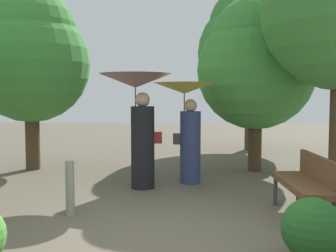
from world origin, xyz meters
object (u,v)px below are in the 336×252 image
park_bench (308,181)px  path_marker_post (70,188)px  tree_near_right (252,45)px  tree_near_left (31,55)px  tree_mid_right (256,62)px  person_right (187,113)px  person_left (138,107)px

park_bench → path_marker_post: 3.19m
park_bench → tree_near_right: 7.43m
tree_near_left → tree_near_right: (5.32, 3.55, 0.62)m
tree_mid_right → path_marker_post: bearing=-131.3°
tree_mid_right → park_bench: bearing=-87.5°
person_right → park_bench: person_right is taller
tree_near_right → tree_near_left: bearing=-146.3°
person_left → tree_mid_right: size_ratio=0.54×
park_bench → tree_near_left: (-5.04, 3.39, 2.01)m
park_bench → path_marker_post: park_bench is taller
person_right → park_bench: size_ratio=1.23×
tree_near_right → tree_mid_right: 3.60m
park_bench → tree_mid_right: 3.92m
person_left → tree_near_right: bearing=-32.7°
person_right → tree_mid_right: (1.46, 1.31, 1.05)m
person_left → tree_near_left: (-2.58, 1.71, 1.08)m
person_left → path_marker_post: (-0.73, -1.69, -1.07)m
person_right → tree_near_left: bearing=64.8°
person_right → tree_mid_right: tree_mid_right is taller
park_bench → tree_near_right: bearing=175.1°
tree_near_left → tree_near_right: size_ratio=0.80×
tree_mid_right → tree_near_right: bearing=82.8°
tree_mid_right → path_marker_post: tree_mid_right is taller
person_right → tree_near_right: bearing=-26.7°
tree_near_right → path_marker_post: (-3.48, -6.95, -2.77)m
path_marker_post → park_bench: bearing=0.1°
person_left → tree_mid_right: bearing=-57.7°
tree_near_right → tree_mid_right: size_ratio=1.32×
tree_near_right → person_left: bearing=-117.6°
path_marker_post → tree_near_right: bearing=63.4°
tree_near_right → tree_mid_right: bearing=-97.2°
park_bench → person_left: bearing=-127.0°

